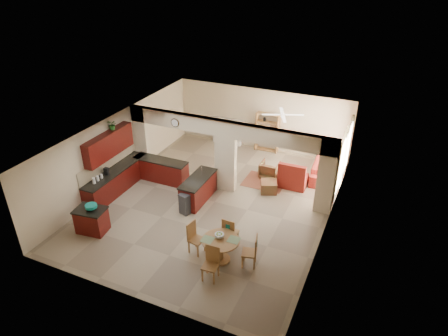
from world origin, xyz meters
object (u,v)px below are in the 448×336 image
at_px(sofa, 326,168).
at_px(kitchen_island, 92,220).
at_px(dining_table, 221,247).
at_px(armchair, 270,170).

bearing_deg(sofa, kitchen_island, 134.66).
bearing_deg(dining_table, sofa, 74.00).
xyz_separation_m(sofa, armchair, (-2.05, -1.01, -0.02)).
xyz_separation_m(kitchen_island, dining_table, (4.38, 0.42, 0.08)).
bearing_deg(kitchen_island, dining_table, -2.25).
height_order(kitchen_island, dining_table, kitchen_island).
height_order(dining_table, armchair, dining_table).
bearing_deg(kitchen_island, sofa, 39.63).
bearing_deg(sofa, dining_table, 161.29).
xyz_separation_m(kitchen_island, sofa, (6.19, 6.73, -0.07)).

